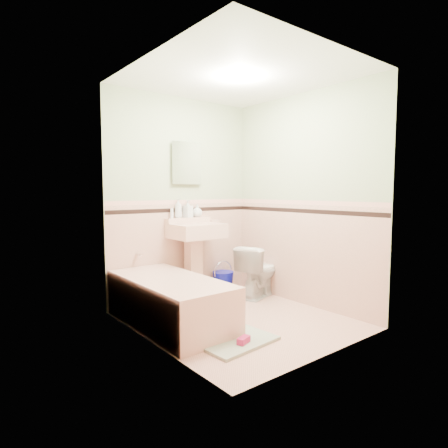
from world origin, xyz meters
TOP-DOWN VIEW (x-y plane):
  - floor at (0.00, 0.00)m, footprint 2.20×2.20m
  - ceiling at (0.00, 0.00)m, footprint 2.20×2.20m
  - wall_back at (0.00, 1.10)m, footprint 2.50×0.00m
  - wall_front at (0.00, -1.10)m, footprint 2.50×0.00m
  - wall_left at (-1.00, 0.00)m, footprint 0.00×2.50m
  - wall_right at (1.00, 0.00)m, footprint 0.00×2.50m
  - wainscot_back at (0.00, 1.09)m, footprint 2.00×0.00m
  - wainscot_front at (0.00, -1.09)m, footprint 2.00×0.00m
  - wainscot_left at (-0.99, 0.00)m, footprint 0.00×2.20m
  - wainscot_right at (0.99, 0.00)m, footprint 0.00×2.20m
  - accent_back at (0.00, 1.08)m, footprint 2.00×0.00m
  - accent_front at (0.00, -1.08)m, footprint 2.00×0.00m
  - accent_left at (-0.98, 0.00)m, footprint 0.00×2.20m
  - accent_right at (0.98, 0.00)m, footprint 0.00×2.20m
  - cap_back at (0.00, 1.08)m, footprint 2.00×0.00m
  - cap_front at (0.00, -1.08)m, footprint 2.00×0.00m
  - cap_left at (-0.98, 0.00)m, footprint 0.00×2.20m
  - cap_right at (0.98, 0.00)m, footprint 0.00×2.20m
  - bathtub at (-0.63, 0.33)m, footprint 0.70×1.50m
  - tub_faucet at (-0.63, 1.05)m, footprint 0.04×0.12m
  - sink at (0.05, 0.86)m, footprint 0.61×0.50m
  - sink_faucet at (0.05, 1.00)m, footprint 0.02×0.02m
  - medicine_cabinet at (0.05, 1.07)m, footprint 0.38×0.04m
  - soap_dish at (0.47, 1.06)m, footprint 0.13×0.08m
  - soap_bottle_left at (-0.09, 1.04)m, footprint 0.12×0.12m
  - soap_bottle_mid at (0.05, 1.04)m, footprint 0.12×0.12m
  - soap_bottle_right at (0.19, 1.04)m, footprint 0.14×0.14m
  - tube at (-0.18, 1.04)m, footprint 0.04×0.04m
  - toilet at (0.79, 0.53)m, footprint 0.74×0.55m
  - bucket at (0.55, 0.96)m, footprint 0.30×0.30m
  - bath_mat at (-0.40, -0.43)m, footprint 0.73×0.52m
  - shoe at (-0.40, -0.54)m, footprint 0.15×0.11m

SIDE VIEW (x-z plane):
  - floor at x=0.00m, z-range 0.00..0.00m
  - bath_mat at x=-0.40m, z-range 0.00..0.03m
  - shoe at x=-0.40m, z-range 0.03..0.08m
  - bucket at x=0.55m, z-range 0.00..0.28m
  - bathtub at x=-0.63m, z-range 0.00..0.45m
  - toilet at x=0.79m, z-range 0.00..0.67m
  - sink at x=0.05m, z-range 0.00..0.96m
  - wainscot_back at x=0.00m, z-range -0.40..1.60m
  - wainscot_front at x=0.00m, z-range -0.40..1.60m
  - wainscot_left at x=-0.99m, z-range -0.50..1.70m
  - wainscot_right at x=0.99m, z-range -0.50..1.70m
  - tub_faucet at x=-0.63m, z-range 0.61..0.65m
  - sink_faucet at x=0.05m, z-range 0.90..1.00m
  - soap_dish at x=0.47m, z-range 0.93..0.97m
  - tube at x=-0.18m, z-range 1.03..1.15m
  - soap_bottle_right at x=0.19m, z-range 1.03..1.19m
  - accent_left at x=-0.98m, z-range 0.02..2.22m
  - accent_right at x=0.98m, z-range 0.02..2.22m
  - accent_back at x=0.00m, z-range 0.12..2.12m
  - accent_front at x=0.00m, z-range 0.12..2.12m
  - soap_bottle_mid at x=0.05m, z-range 1.03..1.24m
  - soap_bottle_left at x=-0.09m, z-range 1.03..1.26m
  - cap_back at x=0.00m, z-range 0.22..2.22m
  - cap_front at x=0.00m, z-range 0.22..2.22m
  - cap_left at x=-0.98m, z-range 0.12..2.32m
  - cap_right at x=0.98m, z-range 0.12..2.32m
  - wall_back at x=0.00m, z-range 0.00..2.50m
  - wall_front at x=0.00m, z-range 0.00..2.50m
  - wall_left at x=-1.00m, z-range 0.00..2.50m
  - wall_right at x=1.00m, z-range 0.00..2.50m
  - medicine_cabinet at x=0.05m, z-range 1.46..1.94m
  - ceiling at x=0.00m, z-range 2.50..2.50m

